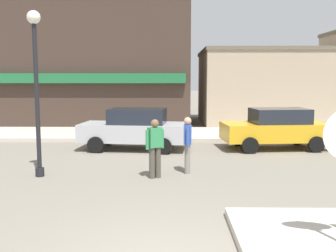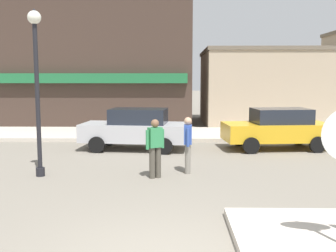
# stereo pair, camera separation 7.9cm
# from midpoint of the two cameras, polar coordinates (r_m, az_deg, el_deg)

# --- Properties ---
(kerb_far) EXTENTS (80.00, 4.00, 0.15)m
(kerb_far) POSITION_cam_midpoint_polar(r_m,az_deg,el_deg) (18.67, 0.74, -1.14)
(kerb_far) COLOR beige
(kerb_far) RESTS_ON ground
(lamp_post) EXTENTS (0.36, 0.36, 4.54)m
(lamp_post) POSITION_cam_midpoint_polar(r_m,az_deg,el_deg) (11.24, -18.38, 7.89)
(lamp_post) COLOR black
(lamp_post) RESTS_ON ground
(parked_car_nearest) EXTENTS (4.16, 2.19, 1.56)m
(parked_car_nearest) POSITION_cam_midpoint_polar(r_m,az_deg,el_deg) (14.96, -4.54, -0.34)
(parked_car_nearest) COLOR #B7B7BC
(parked_car_nearest) RESTS_ON ground
(parked_car_second) EXTENTS (4.15, 2.18, 1.56)m
(parked_car_second) POSITION_cam_midpoint_polar(r_m,az_deg,el_deg) (15.58, 15.77, -0.29)
(parked_car_second) COLOR gold
(parked_car_second) RESTS_ON ground
(pedestrian_crossing_near) EXTENTS (0.23, 0.55, 1.61)m
(pedestrian_crossing_near) POSITION_cam_midpoint_polar(r_m,az_deg,el_deg) (11.20, 3.10, -2.50)
(pedestrian_crossing_near) COLOR gray
(pedestrian_crossing_near) RESTS_ON ground
(pedestrian_crossing_far) EXTENTS (0.52, 0.37, 1.61)m
(pedestrian_crossing_far) POSITION_cam_midpoint_polar(r_m,az_deg,el_deg) (10.64, -1.68, -3.00)
(pedestrian_crossing_far) COLOR #4C473D
(pedestrian_crossing_far) RESTS_ON ground
(building_corner_shop) EXTENTS (10.68, 8.30, 7.86)m
(building_corner_shop) POSITION_cam_midpoint_polar(r_m,az_deg,el_deg) (24.79, -8.97, 9.71)
(building_corner_shop) COLOR #3D2D26
(building_corner_shop) RESTS_ON ground
(building_storefront_left_near) EXTENTS (6.87, 6.92, 4.34)m
(building_storefront_left_near) POSITION_cam_midpoint_polar(r_m,az_deg,el_deg) (24.28, 13.33, 5.52)
(building_storefront_left_near) COLOR tan
(building_storefront_left_near) RESTS_ON ground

